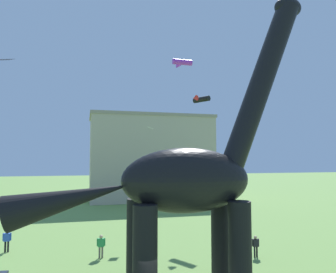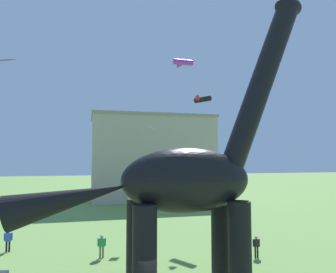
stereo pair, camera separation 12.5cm
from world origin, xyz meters
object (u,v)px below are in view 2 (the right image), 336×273
at_px(kite_mid_center, 182,63).
at_px(person_photographer, 8,238).
at_px(kite_mid_right, 6,60).
at_px(kite_near_high, 152,128).
at_px(person_strolling_adult, 256,244).
at_px(person_watching_child, 102,244).
at_px(kite_mid_left, 201,99).
at_px(dinosaur_sculpture, 185,180).

bearing_deg(kite_mid_center, person_photographer, 178.58).
xyz_separation_m(kite_mid_right, kite_mid_center, (13.87, -0.03, 0.83)).
relative_size(person_photographer, kite_near_high, 1.80).
xyz_separation_m(person_strolling_adult, kite_near_high, (-5.40, 10.30, 8.97)).
relative_size(person_watching_child, kite_mid_right, 1.12).
distance_m(person_strolling_adult, kite_mid_right, 22.71).
distance_m(kite_near_high, kite_mid_left, 6.40).
bearing_deg(kite_mid_left, kite_near_high, -173.45).
bearing_deg(dinosaur_sculpture, person_strolling_adult, 50.58).
relative_size(person_photographer, kite_mid_right, 1.15).
bearing_deg(kite_mid_right, dinosaur_sculpture, -44.05).
bearing_deg(kite_mid_center, person_watching_child, -157.36).
height_order(dinosaur_sculpture, person_strolling_adult, dinosaur_sculpture).
relative_size(dinosaur_sculpture, person_photographer, 9.91).
height_order(person_photographer, kite_mid_left, kite_mid_left).
xyz_separation_m(dinosaur_sculpture, person_watching_child, (-3.68, 7.64, -4.81)).
distance_m(person_strolling_adult, kite_near_high, 14.69).
bearing_deg(kite_mid_right, person_strolling_adult, -16.94).
distance_m(kite_mid_right, kite_mid_left, 18.54).
relative_size(person_watching_child, kite_mid_left, 0.76).
height_order(person_strolling_adult, kite_mid_right, kite_mid_right).
height_order(person_watching_child, kite_mid_right, kite_mid_right).
bearing_deg(person_photographer, person_watching_child, 165.74).
distance_m(dinosaur_sculpture, kite_mid_right, 17.28).
bearing_deg(person_watching_child, kite_mid_left, -162.17).
xyz_separation_m(kite_near_high, kite_mid_center, (1.70, -4.98, 5.21)).
bearing_deg(person_photographer, kite_mid_right, 40.98).
bearing_deg(kite_mid_center, kite_mid_left, 56.05).
height_order(person_strolling_adult, person_watching_child, person_watching_child).
height_order(person_strolling_adult, person_photographer, person_photographer).
xyz_separation_m(person_photographer, person_watching_child, (6.61, -3.13, -0.02)).
bearing_deg(kite_near_high, kite_mid_right, -157.86).
bearing_deg(person_photographer, kite_near_high, -147.13).
xyz_separation_m(person_watching_child, kite_mid_right, (-7.14, 2.83, 13.29)).
xyz_separation_m(kite_mid_right, kite_near_high, (12.17, 4.95, -4.38)).
xyz_separation_m(kite_mid_left, kite_mid_center, (-3.77, -5.61, 1.95)).
height_order(person_strolling_adult, kite_mid_left, kite_mid_left).
bearing_deg(kite_near_high, kite_mid_center, -71.16).
bearing_deg(person_watching_child, person_photographer, -46.23).
bearing_deg(kite_near_high, dinosaur_sculpture, -95.00).
xyz_separation_m(person_strolling_adult, kite_mid_left, (0.07, 10.93, 12.22)).
xyz_separation_m(person_photographer, kite_near_high, (11.64, 4.65, 8.88)).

